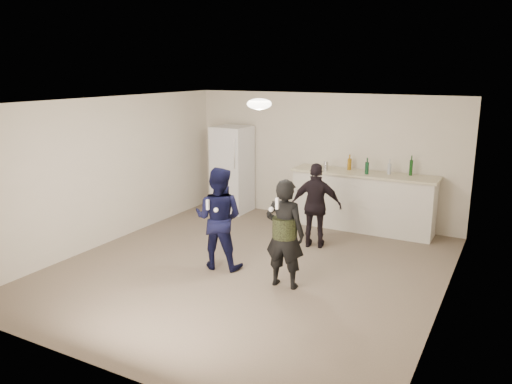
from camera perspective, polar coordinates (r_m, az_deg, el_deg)
The scene contains 21 objects.
floor at distance 7.67m, azimuth -0.72°, elevation -8.69°, with size 6.00×6.00×0.00m, color #6B5B4C.
ceiling at distance 7.10m, azimuth -0.78°, elevation 10.29°, with size 6.00×6.00×0.00m, color silver.
wall_back at distance 9.96m, azimuth 7.69°, elevation 3.96°, with size 6.00×6.00×0.00m, color beige.
wall_front at distance 4.99m, azimuth -17.84°, elevation -6.64°, with size 6.00×6.00×0.00m, color beige.
wall_left at distance 8.92m, azimuth -16.39°, elevation 2.36°, with size 6.00×6.00×0.00m, color beige.
wall_right at distance 6.45m, azimuth 21.14°, elevation -2.29°, with size 6.00×6.00×0.00m, color beige.
counter at distance 9.52m, azimuth 12.05°, elevation -1.15°, with size 2.60×0.56×1.05m, color silver.
counter_top at distance 9.40m, azimuth 12.21°, elevation 2.06°, with size 2.68×0.64×0.04m, color beige.
fridge at distance 10.47m, azimuth -2.73°, elevation 2.60°, with size 0.70×0.70×1.80m, color white.
fridge_handle at distance 9.94m, azimuth -2.47°, elevation 4.34°, with size 0.02×0.02×0.60m, color silver.
ceiling_dome at distance 7.36m, azimuth 0.37°, elevation 10.03°, with size 0.36×0.36×0.16m, color white.
shaker at distance 9.47m, azimuth 7.98°, elevation 2.97°, with size 0.08×0.08×0.17m, color #B5B5BA.
man at distance 7.49m, azimuth -4.30°, elevation -3.00°, with size 0.75×0.59×1.55m, color #0F1242.
woman at distance 6.82m, azimuth 3.30°, elevation -4.78°, with size 0.56×0.37×1.53m, color black.
camo_shorts at distance 6.79m, azimuth 3.31°, elevation -4.10°, with size 0.34×0.34×0.28m, color #2F3B1A.
spectator at distance 8.40m, azimuth 6.89°, elevation -1.57°, with size 0.84×0.35×1.44m, color black.
remote_man at distance 7.19m, azimuth -5.54°, elevation -1.46°, with size 0.04×0.04×0.15m, color white.
nunchuk_man at distance 7.17m, azimuth -4.59°, elevation -2.07°, with size 0.07×0.07×0.07m, color white.
remote_woman at distance 6.46m, azimuth 2.42°, elevation -1.33°, with size 0.04×0.04×0.15m, color white.
nunchuk_woman at distance 6.56m, azimuth 1.74°, elevation -2.00°, with size 0.07×0.07×0.07m, color white.
bottle_cluster at distance 9.39m, azimuth 13.61°, elevation 2.79°, with size 1.20×0.33×0.28m.
Camera 1 is at (3.45, -6.19, 2.94)m, focal length 35.00 mm.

